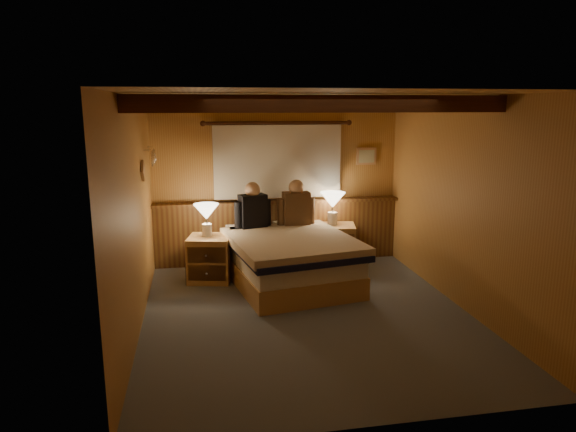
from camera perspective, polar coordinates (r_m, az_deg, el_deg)
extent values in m
plane|color=slate|center=(5.87, 2.13, -10.84)|extent=(4.20, 4.20, 0.00)
plane|color=tan|center=(5.40, 2.34, 13.30)|extent=(4.20, 4.20, 0.00)
plane|color=#B58441|center=(7.54, -1.22, 3.84)|extent=(3.60, 0.00, 3.60)
plane|color=#B58441|center=(5.42, -16.69, 0.02)|extent=(0.00, 4.20, 4.20)
plane|color=#B58441|center=(6.15, 18.84, 1.28)|extent=(0.00, 4.20, 4.20)
plane|color=#B58441|center=(3.55, 9.60, -5.93)|extent=(3.60, 0.00, 3.60)
cube|color=brown|center=(7.63, -1.12, -1.80)|extent=(3.60, 0.12, 0.90)
cube|color=brown|center=(7.47, -1.06, 1.59)|extent=(3.60, 0.22, 0.04)
cylinder|color=#492512|center=(7.39, -1.15, 10.29)|extent=(2.10, 0.05, 0.05)
sphere|color=#492512|center=(7.29, -9.45, 10.11)|extent=(0.08, 0.08, 0.08)
sphere|color=#492512|center=(7.63, 6.79, 10.27)|extent=(0.08, 0.08, 0.08)
cube|color=silver|center=(7.44, -1.14, 6.05)|extent=(1.85, 0.08, 1.05)
cube|color=#492512|center=(4.82, 3.92, 12.35)|extent=(3.60, 0.15, 0.16)
cube|color=#492512|center=(6.28, 0.50, 12.33)|extent=(3.60, 0.15, 0.16)
cylinder|color=silver|center=(6.91, -15.07, 7.26)|extent=(0.03, 0.55, 0.03)
torus|color=silver|center=(6.77, -14.86, 6.16)|extent=(0.01, 0.21, 0.21)
torus|color=silver|center=(7.00, -14.72, 6.35)|extent=(0.01, 0.21, 0.21)
cube|color=tan|center=(7.81, 8.69, 6.58)|extent=(0.30, 0.03, 0.25)
cube|color=beige|center=(7.79, 8.73, 6.57)|extent=(0.24, 0.01, 0.19)
cube|color=#AA7548|center=(6.78, 0.09, -6.34)|extent=(1.69, 2.06, 0.28)
cube|color=silver|center=(6.71, 0.10, -4.32)|extent=(1.64, 2.02, 0.22)
cube|color=black|center=(6.46, 0.81, -3.69)|extent=(1.68, 1.71, 0.07)
cube|color=#DD9E98|center=(6.55, 0.43, -2.87)|extent=(1.75, 1.90, 0.11)
cube|color=silver|center=(7.22, -4.52, -1.65)|extent=(0.60, 0.41, 0.15)
cube|color=silver|center=(7.43, 0.70, -1.20)|extent=(0.60, 0.41, 0.15)
cube|color=#AA7548|center=(6.92, -8.65, -4.70)|extent=(0.64, 0.60, 0.60)
cube|color=brown|center=(6.66, -9.05, -4.29)|extent=(0.49, 0.12, 0.21)
cube|color=brown|center=(6.74, -8.98, -6.26)|extent=(0.49, 0.12, 0.21)
cylinder|color=silver|center=(6.66, -9.05, -4.29)|extent=(0.04, 0.04, 0.03)
cylinder|color=silver|center=(6.74, -8.98, -6.26)|extent=(0.04, 0.04, 0.03)
cube|color=#AA7548|center=(7.55, 5.31, -3.19)|extent=(0.63, 0.59, 0.60)
cube|color=brown|center=(7.29, 5.44, -2.78)|extent=(0.48, 0.12, 0.21)
cube|color=brown|center=(7.36, 5.40, -4.58)|extent=(0.48, 0.12, 0.21)
cylinder|color=silver|center=(7.29, 5.44, -2.78)|extent=(0.04, 0.04, 0.03)
cylinder|color=silver|center=(7.36, 5.40, -4.58)|extent=(0.04, 0.04, 0.03)
cylinder|color=white|center=(6.85, -9.00, -1.55)|extent=(0.13, 0.13, 0.17)
cylinder|color=silver|center=(6.83, -9.03, -0.65)|extent=(0.02, 0.02, 0.09)
cone|color=#FFEEC6|center=(6.80, -9.07, 0.48)|extent=(0.33, 0.33, 0.20)
cylinder|color=white|center=(7.49, 4.96, -0.25)|extent=(0.14, 0.14, 0.18)
cylinder|color=silver|center=(7.46, 4.97, 0.66)|extent=(0.02, 0.02, 0.10)
cone|color=#FFEEC6|center=(7.43, 4.99, 1.79)|extent=(0.36, 0.36, 0.22)
cube|color=black|center=(7.08, -3.94, 0.47)|extent=(0.41, 0.30, 0.48)
cylinder|color=black|center=(7.01, -5.52, 0.01)|extent=(0.12, 0.12, 0.38)
cylinder|color=black|center=(7.17, -2.37, 0.33)|extent=(0.12, 0.12, 0.38)
sphere|color=tan|center=(7.03, -3.97, 2.93)|extent=(0.21, 0.21, 0.21)
cube|color=#4F351F|center=(7.23, 0.92, 0.77)|extent=(0.38, 0.23, 0.49)
cylinder|color=#4F351F|center=(7.19, -0.74, 0.39)|extent=(0.12, 0.12, 0.39)
cylinder|color=#4F351F|center=(7.29, 2.55, 0.55)|extent=(0.12, 0.12, 0.39)
sphere|color=tan|center=(7.18, 0.92, 3.21)|extent=(0.21, 0.21, 0.21)
cube|color=black|center=(6.94, -9.14, -5.94)|extent=(0.52, 0.32, 0.31)
cylinder|color=black|center=(6.89, -9.19, -4.56)|extent=(0.09, 0.31, 0.08)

